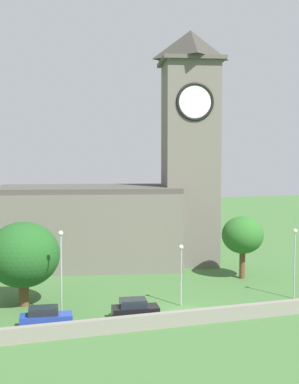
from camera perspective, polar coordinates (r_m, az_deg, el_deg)
ground_plane at (r=64.18m, az=-1.24°, el=-9.11°), size 200.00×200.00×0.00m
church at (r=69.59m, az=-2.95°, el=-0.77°), size 30.98×17.21×30.90m
quay_barrier at (r=47.11m, az=5.43°, el=-13.30°), size 42.15×0.70×1.26m
car_blue at (r=46.49m, az=-11.24°, el=-13.22°), size 4.56×2.46×1.85m
car_black at (r=47.81m, az=-1.61°, el=-12.62°), size 4.36×2.69×1.90m
streetlamp_west_mid at (r=48.00m, az=-9.58°, el=-7.39°), size 0.44×0.44×7.91m
streetlamp_central at (r=51.27m, az=3.44°, el=-7.84°), size 0.44×0.44×5.99m
streetlamp_east_mid at (r=55.52m, az=15.50°, el=-6.33°), size 0.44×0.44×7.19m
tree_churchyard at (r=63.01m, az=10.08°, el=-4.66°), size 4.90×4.90×7.40m
tree_riverside_west at (r=52.46m, az=-13.55°, el=-6.65°), size 7.04×7.04×8.21m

